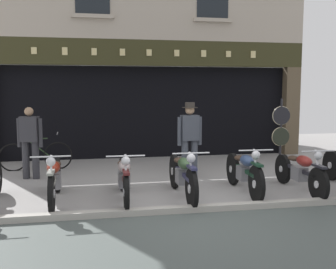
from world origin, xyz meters
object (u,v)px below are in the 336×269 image
motorcycle_center_left (124,177)px  tyre_sign_pole (281,127)px  motorcycle_center_right (244,171)px  leaning_bicycle (36,155)px  motorcycle_right (300,171)px  advert_board_far (42,102)px  shopkeeper_center (190,136)px  advert_board_near (87,101)px  salesman_left (30,140)px  motorcycle_left (55,178)px  motorcycle_center (182,174)px

motorcycle_center_left → tyre_sign_pole: (4.41, 2.93, 0.54)m
motorcycle_center_right → leaning_bicycle: 5.13m
motorcycle_right → leaning_bicycle: bearing=-29.4°
motorcycle_center_left → tyre_sign_pole: 5.33m
advert_board_far → shopkeeper_center: bearing=-39.9°
leaning_bicycle → advert_board_near: bearing=135.2°
motorcycle_right → tyre_sign_pole: tyre_sign_pole is taller
motorcycle_right → salesman_left: (-5.22, 2.12, 0.45)m
motorcycle_center_right → tyre_sign_pole: bearing=-125.0°
motorcycle_center_right → motorcycle_left: bearing=1.4°
motorcycle_left → motorcycle_center_left: motorcycle_left is taller
motorcycle_center_right → salesman_left: salesman_left is taller
motorcycle_left → leaning_bicycle: 3.03m
motorcycle_right → advert_board_far: size_ratio=1.94×
tyre_sign_pole → advert_board_far: bearing=166.6°
salesman_left → advert_board_far: 2.48m
motorcycle_center_right → salesman_left: (-4.14, 2.00, 0.44)m
motorcycle_left → motorcycle_right: (4.53, -0.15, -0.01)m
motorcycle_right → leaning_bicycle: leaning_bicycle is taller
shopkeeper_center → tyre_sign_pole: 3.17m
advert_board_near → motorcycle_center_left: bearing=-81.1°
advert_board_near → motorcycle_center: bearing=-68.7°
motorcycle_left → advert_board_far: (-0.70, 4.33, 1.19)m
motorcycle_left → tyre_sign_pole: (5.60, 2.83, 0.53)m
salesman_left → leaning_bicycle: (-0.04, 0.97, -0.50)m
advert_board_far → motorcycle_left: bearing=-80.8°
shopkeeper_center → advert_board_near: advert_board_near is taller
motorcycle_left → motorcycle_right: motorcycle_left is taller
motorcycle_center → tyre_sign_pole: bearing=-138.6°
salesman_left → leaning_bicycle: size_ratio=0.91×
salesman_left → motorcycle_left: bearing=123.1°
leaning_bicycle → motorcycle_right: bearing=56.0°
motorcycle_center → salesman_left: (-2.93, 2.11, 0.43)m
motorcycle_center_right → tyre_sign_pole: size_ratio=1.15×
motorcycle_center_left → shopkeeper_center: (1.56, 1.55, 0.51)m
shopkeeper_center → advert_board_near: (-2.26, 2.89, 0.71)m
advert_board_near → advert_board_far: bearing=180.0°
motorcycle_right → shopkeeper_center: size_ratio=1.19×
motorcycle_center_right → leaning_bicycle: bearing=-33.5°
motorcycle_left → leaning_bicycle: same height
motorcycle_center_right → leaning_bicycle: motorcycle_center_right is taller
motorcycle_center → advert_board_far: advert_board_far is taller
leaning_bicycle → motorcycle_center: bearing=40.3°
motorcycle_center → leaning_bicycle: (-2.97, 3.08, -0.07)m
motorcycle_center → advert_board_near: advert_board_near is taller
motorcycle_center → motorcycle_right: bearing=179.9°
tyre_sign_pole → shopkeeper_center: bearing=-154.1°
motorcycle_center_left → advert_board_near: 4.65m
motorcycle_center → shopkeeper_center: bearing=-108.0°
motorcycle_left → tyre_sign_pole: bearing=-154.5°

